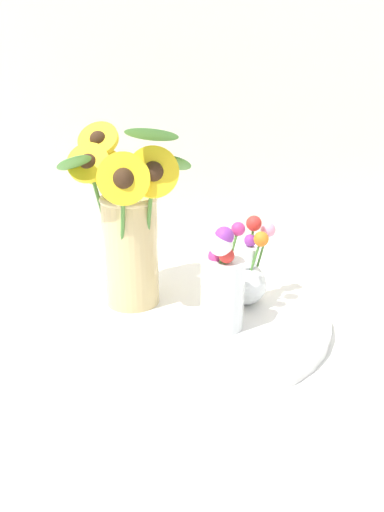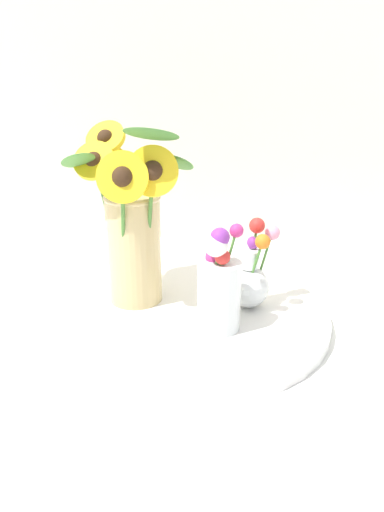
% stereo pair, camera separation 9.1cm
% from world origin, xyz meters
% --- Properties ---
extents(ground_plane, '(6.00, 6.00, 0.00)m').
position_xyz_m(ground_plane, '(0.00, 0.00, 0.00)').
color(ground_plane, white).
extents(serving_tray, '(0.52, 0.52, 0.02)m').
position_xyz_m(serving_tray, '(-0.02, 0.11, 0.01)').
color(serving_tray, white).
rests_on(serving_tray, ground_plane).
extents(mason_jar_sunflowers, '(0.26, 0.23, 0.36)m').
position_xyz_m(mason_jar_sunflowers, '(-0.13, 0.16, 0.18)').
color(mason_jar_sunflowers, '#D1B77A').
rests_on(mason_jar_sunflowers, serving_tray).
extents(vase_small_center, '(0.08, 0.08, 0.19)m').
position_xyz_m(vase_small_center, '(0.03, 0.05, 0.10)').
color(vase_small_center, white).
rests_on(vase_small_center, serving_tray).
extents(vase_bulb_right, '(0.10, 0.08, 0.18)m').
position_xyz_m(vase_bulb_right, '(0.09, 0.14, 0.08)').
color(vase_bulb_right, white).
rests_on(vase_bulb_right, serving_tray).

